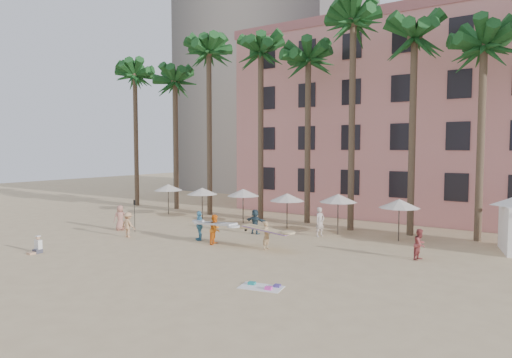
{
  "coord_description": "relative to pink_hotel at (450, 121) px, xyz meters",
  "views": [
    {
      "loc": [
        15.74,
        -15.35,
        5.82
      ],
      "look_at": [
        0.82,
        6.0,
        4.0
      ],
      "focal_mm": 32.0,
      "sensor_mm": 36.0,
      "label": 1
    }
  ],
  "objects": [
    {
      "name": "ground",
      "position": [
        -7.0,
        -26.0,
        -8.0
      ],
      "size": [
        120.0,
        120.0,
        0.0
      ],
      "primitive_type": "plane",
      "color": "#D1B789",
      "rests_on": "ground"
    },
    {
      "name": "pink_hotel",
      "position": [
        0.0,
        0.0,
        0.0
      ],
      "size": [
        35.0,
        14.0,
        16.0
      ],
      "primitive_type": "cube",
      "color": "pink",
      "rests_on": "ground"
    },
    {
      "name": "grey_tower",
      "position": [
        -25.0,
        12.0,
        17.0
      ],
      "size": [
        22.0,
        18.0,
        50.0
      ],
      "primitive_type": "cube",
      "color": "#A89E8E",
      "rests_on": "ground"
    },
    {
      "name": "palm_row",
      "position": [
        -6.49,
        -11.0,
        4.97
      ],
      "size": [
        44.4,
        5.4,
        16.3
      ],
      "color": "brown",
      "rests_on": "ground"
    },
    {
      "name": "umbrella_row",
      "position": [
        -10.0,
        -13.5,
        -5.67
      ],
      "size": [
        22.5,
        2.7,
        2.73
      ],
      "color": "#332B23",
      "rests_on": "ground"
    },
    {
      "name": "beach_towel",
      "position": [
        -1.68,
        -25.96,
        -7.97
      ],
      "size": [
        1.98,
        1.38,
        0.14
      ],
      "color": "white",
      "rests_on": "ground"
    },
    {
      "name": "carrier_yellow",
      "position": [
        -5.43,
        -20.03,
        -7.06
      ],
      "size": [
        2.91,
        0.78,
        1.63
      ],
      "color": "tan",
      "rests_on": "ground"
    },
    {
      "name": "carrier_white",
      "position": [
        -8.77,
        -20.57,
        -7.04
      ],
      "size": [
        3.01,
        1.02,
        1.79
      ],
      "color": "orange",
      "rests_on": "ground"
    },
    {
      "name": "beachgoers",
      "position": [
        -9.43,
        -18.84,
        -7.14
      ],
      "size": [
        20.38,
        8.1,
        1.92
      ],
      "color": "#324A58",
      "rests_on": "ground"
    },
    {
      "name": "paddle",
      "position": [
        -15.83,
        -20.73,
        -6.59
      ],
      "size": [
        0.18,
        0.04,
        2.23
      ],
      "color": "black",
      "rests_on": "ground"
    },
    {
      "name": "seated_man",
      "position": [
        -15.3,
        -27.98,
        -7.67
      ],
      "size": [
        0.42,
        0.73,
        0.95
      ],
      "color": "#3F3F4C",
      "rests_on": "ground"
    }
  ]
}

